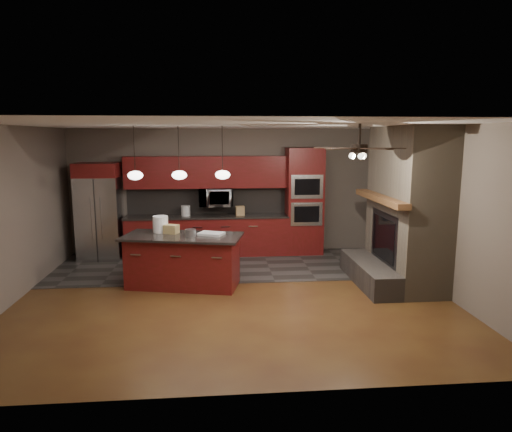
{
  "coord_description": "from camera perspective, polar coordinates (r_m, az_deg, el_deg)",
  "views": [
    {
      "loc": [
        -0.28,
        -7.3,
        2.61
      ],
      "look_at": [
        0.43,
        0.6,
        1.24
      ],
      "focal_mm": 32.0,
      "sensor_mm": 36.0,
      "label": 1
    }
  ],
  "objects": [
    {
      "name": "refrigerator",
      "position": [
        10.35,
        -18.97,
        0.55
      ],
      "size": [
        0.89,
        0.75,
        2.08
      ],
      "color": "silver",
      "rests_on": "ground"
    },
    {
      "name": "left_wall",
      "position": [
        8.07,
        -28.57,
        0.01
      ],
      "size": [
        0.02,
        6.0,
        2.8
      ],
      "primitive_type": "cube",
      "color": "#695E54",
      "rests_on": "ground"
    },
    {
      "name": "right_wall",
      "position": [
        8.31,
        22.02,
        0.74
      ],
      "size": [
        0.02,
        6.0,
        2.8
      ],
      "primitive_type": "cube",
      "color": "#695E54",
      "rests_on": "ground"
    },
    {
      "name": "paint_can",
      "position": [
        7.94,
        -8.19,
        -2.09
      ],
      "size": [
        0.2,
        0.2,
        0.13
      ],
      "primitive_type": "cylinder",
      "rotation": [
        0.0,
        0.0,
        0.05
      ],
      "color": "#A4A3A8",
      "rests_on": "kitchen_island"
    },
    {
      "name": "back_wall",
      "position": [
        10.37,
        -3.54,
        3.11
      ],
      "size": [
        7.0,
        0.02,
        2.8
      ],
      "primitive_type": "cube",
      "color": "#695E54",
      "rests_on": "ground"
    },
    {
      "name": "pendant_right",
      "position": [
        8.03,
        -4.19,
        5.2
      ],
      "size": [
        0.26,
        0.26,
        0.92
      ],
      "color": "black",
      "rests_on": "ceiling"
    },
    {
      "name": "ceiling_fan",
      "position": [
        6.82,
        12.76,
        8.32
      ],
      "size": [
        1.27,
        1.33,
        0.41
      ],
      "color": "black",
      "rests_on": "ceiling"
    },
    {
      "name": "cardboard_box",
      "position": [
        8.24,
        -10.54,
        -1.62
      ],
      "size": [
        0.29,
        0.26,
        0.15
      ],
      "primitive_type": "cube",
      "rotation": [
        0.0,
        0.0,
        -0.41
      ],
      "color": "tan",
      "rests_on": "kitchen_island"
    },
    {
      "name": "fireplace_column",
      "position": [
        8.48,
        17.97,
        0.45
      ],
      "size": [
        1.3,
        2.1,
        2.8
      ],
      "color": "#786A55",
      "rests_on": "ground"
    },
    {
      "name": "oven_tower",
      "position": [
        10.28,
        6.04,
        1.84
      ],
      "size": [
        0.8,
        0.63,
        2.38
      ],
      "color": "maroon",
      "rests_on": "ground"
    },
    {
      "name": "counter_bucket",
      "position": [
        10.15,
        -8.78,
        0.66
      ],
      "size": [
        0.22,
        0.22,
        0.23
      ],
      "primitive_type": "cylinder",
      "rotation": [
        0.0,
        0.0,
        -0.08
      ],
      "color": "silver",
      "rests_on": "back_cabinetry"
    },
    {
      "name": "white_bucket",
      "position": [
        8.37,
        -11.86,
        -1.0
      ],
      "size": [
        0.31,
        0.31,
        0.29
      ],
      "primitive_type": "cylinder",
      "rotation": [
        0.0,
        0.0,
        0.15
      ],
      "color": "white",
      "rests_on": "kitchen_island"
    },
    {
      "name": "microwave",
      "position": [
        10.13,
        -5.05,
        2.36
      ],
      "size": [
        0.73,
        0.41,
        0.5
      ],
      "primitive_type": "imported",
      "color": "silver",
      "rests_on": "back_cabinetry"
    },
    {
      "name": "slate_tile_patch",
      "position": [
        9.47,
        -3.24,
        -6.16
      ],
      "size": [
        7.0,
        2.4,
        0.01
      ],
      "primitive_type": "cube",
      "color": "#393533",
      "rests_on": "ground"
    },
    {
      "name": "kitchen_island",
      "position": [
        8.16,
        -9.11,
        -5.52
      ],
      "size": [
        2.2,
        1.36,
        0.92
      ],
      "rotation": [
        0.0,
        0.0,
        -0.22
      ],
      "color": "maroon",
      "rests_on": "ground"
    },
    {
      "name": "back_cabinetry",
      "position": [
        10.19,
        -6.14,
        0.08
      ],
      "size": [
        3.59,
        0.64,
        2.2
      ],
      "color": "maroon",
      "rests_on": "ground"
    },
    {
      "name": "ground",
      "position": [
        7.75,
        -2.79,
        -9.84
      ],
      "size": [
        7.0,
        7.0,
        0.0
      ],
      "primitive_type": "plane",
      "color": "brown",
      "rests_on": "ground"
    },
    {
      "name": "paint_tray",
      "position": [
        8.03,
        -5.61,
        -2.21
      ],
      "size": [
        0.51,
        0.44,
        0.04
      ],
      "primitive_type": "cube",
      "rotation": [
        0.0,
        0.0,
        -0.43
      ],
      "color": "silver",
      "rests_on": "kitchen_island"
    },
    {
      "name": "ceiling",
      "position": [
        7.31,
        -2.98,
        11.31
      ],
      "size": [
        7.0,
        6.0,
        0.02
      ],
      "primitive_type": "cube",
      "color": "white",
      "rests_on": "back_wall"
    },
    {
      "name": "pendant_left",
      "position": [
        8.14,
        -14.85,
        4.96
      ],
      "size": [
        0.26,
        0.26,
        0.92
      ],
      "color": "black",
      "rests_on": "ceiling"
    },
    {
      "name": "counter_box",
      "position": [
        10.09,
        -2.01,
        0.67
      ],
      "size": [
        0.2,
        0.16,
        0.21
      ],
      "primitive_type": "cube",
      "rotation": [
        0.0,
        0.0,
        0.09
      ],
      "color": "tan",
      "rests_on": "back_cabinetry"
    },
    {
      "name": "pendant_center",
      "position": [
        8.05,
        -9.56,
        5.1
      ],
      "size": [
        0.26,
        0.26,
        0.92
      ],
      "color": "black",
      "rests_on": "ceiling"
    }
  ]
}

